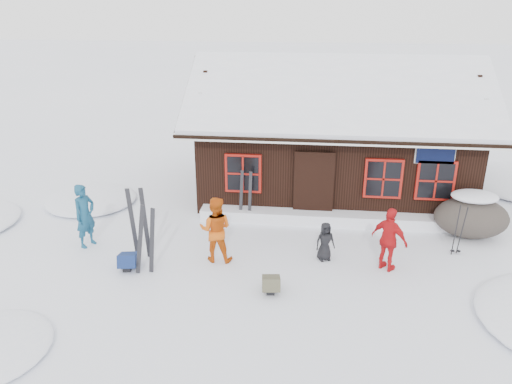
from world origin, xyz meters
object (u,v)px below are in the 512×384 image
Objects in this scene: backpack_blue at (129,263)px; skier_orange_right at (389,240)px; skier_orange_left at (216,229)px; ski_poles at (459,231)px; boulder at (471,216)px; skier_teal at (85,216)px; ski_pair_left at (146,241)px; backpack_olive at (271,286)px; skier_crouched at (325,241)px.

skier_orange_right is at bearing -3.65° from backpack_blue.
skier_orange_left is 6.00m from ski_poles.
ski_poles is at bearing -170.44° from skier_orange_left.
ski_poles is at bearing -119.09° from boulder.
ski_pair_left is at bearing -96.80° from skier_teal.
skier_teal reaches higher than boulder.
skier_orange_right reaches higher than backpack_blue.
skier_orange_right is 6.15m from backpack_blue.
skier_orange_right is 0.89× the size of ski_pair_left.
backpack_blue is at bearing -168.47° from ski_poles.
ski_pair_left reaches higher than boulder.
skier_orange_left reaches higher than ski_poles.
skier_orange_left is 2.20m from backpack_blue.
boulder is at bearing 26.96° from backpack_olive.
ski_pair_left is at bearing 164.65° from backpack_olive.
backpack_olive is (-1.18, -1.58, -0.35)m from skier_crouched.
skier_teal reaches higher than backpack_olive.
ski_poles is (9.37, 0.58, -0.20)m from skier_teal.
skier_teal is 9.39m from ski_poles.
skier_orange_left is 2.04m from backpack_olive.
backpack_blue is at bearing 171.73° from skier_crouched.
backpack_blue is at bearing 18.49° from skier_orange_left.
boulder is at bearing 60.91° from ski_poles.
backpack_olive is at bearing 63.58° from skier_orange_right.
skier_orange_right reaches higher than backpack_olive.
skier_orange_left reaches higher than backpack_blue.
ski_pair_left is 0.88m from backpack_blue.
skier_crouched is 1.89× the size of backpack_olive.
skier_orange_left is 6.86m from boulder.
skier_teal reaches higher than backpack_blue.
skier_orange_left reaches higher than backpack_olive.
skier_teal is at bearing -170.38° from boulder.
ski_poles is 8.09m from backpack_blue.
ski_pair_left is (-8.00, -2.88, 0.26)m from boulder.
ski_poles is (3.28, 0.65, 0.15)m from skier_crouched.
ski_pair_left is (-5.56, -0.80, 0.05)m from skier_orange_right.
boulder reaches higher than backpack_blue.
skier_orange_right reaches higher than boulder.
skier_crouched is 0.56× the size of ski_pair_left.
skier_orange_right is 1.15× the size of ski_poles.
backpack_olive is (-2.64, -1.26, -0.64)m from skier_orange_right.
skier_orange_left is 0.85× the size of boulder.
skier_crouched is (2.63, 0.31, -0.33)m from skier_orange_left.
skier_teal is at bearing 155.04° from ski_pair_left.
backpack_olive is (-5.09, -3.34, -0.43)m from boulder.
backpack_blue is (-4.63, -0.96, -0.34)m from skier_crouched.
skier_orange_right is (7.54, -0.38, -0.06)m from skier_teal.
skier_crouched reaches higher than backpack_olive.
backpack_blue is at bearing 44.15° from skier_orange_right.
ski_poles is 2.42× the size of backpack_blue.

